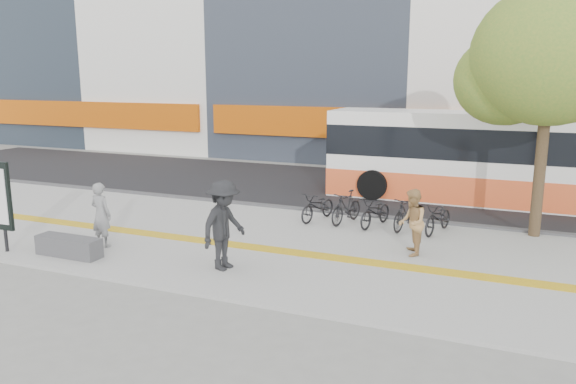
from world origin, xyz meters
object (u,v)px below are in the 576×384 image
at_px(street_tree, 549,59).
at_px(bus, 498,161).
at_px(pedestrian_tan, 412,222).
at_px(bench, 69,246).
at_px(pedestrian_dark, 224,225).
at_px(signboard, 1,198).
at_px(seated_woman, 101,215).

bearing_deg(street_tree, bus, 106.79).
relative_size(bus, pedestrian_tan, 7.12).
relative_size(bench, street_tree, 0.25).
height_order(street_tree, pedestrian_dark, street_tree).
relative_size(signboard, bus, 0.20).
distance_m(signboard, street_tree, 13.40).
xyz_separation_m(bus, pedestrian_tan, (-1.50, -6.60, -0.58)).
bearing_deg(seated_woman, bus, -128.61).
relative_size(pedestrian_tan, pedestrian_dark, 0.80).
distance_m(street_tree, bus, 4.93).
bearing_deg(street_tree, bench, -148.38).
bearing_deg(pedestrian_dark, bench, 110.08).
distance_m(street_tree, seated_woman, 11.47).
bearing_deg(seated_woman, pedestrian_dark, -179.15).
relative_size(seated_woman, pedestrian_dark, 0.82).
xyz_separation_m(street_tree, pedestrian_tan, (-2.61, -2.92, -3.67)).
xyz_separation_m(pedestrian_tan, pedestrian_dark, (-3.48, -2.49, 0.19)).
height_order(signboard, street_tree, street_tree).
xyz_separation_m(signboard, street_tree, (11.38, 6.33, 3.15)).
relative_size(bus, pedestrian_dark, 5.68).
bearing_deg(pedestrian_tan, bus, 153.38).
distance_m(bench, pedestrian_dark, 3.81).
bearing_deg(bus, seated_woman, -133.85).
height_order(signboard, pedestrian_dark, signboard).
bearing_deg(street_tree, pedestrian_dark, -138.43).
relative_size(signboard, seated_woman, 1.41).
relative_size(bench, pedestrian_tan, 1.05).
height_order(bench, bus, bus).
height_order(signboard, seated_woman, signboard).
xyz_separation_m(signboard, pedestrian_tan, (8.77, 3.41, -0.52)).
xyz_separation_m(bench, signboard, (-1.60, -0.31, 1.06)).
height_order(bench, signboard, signboard).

